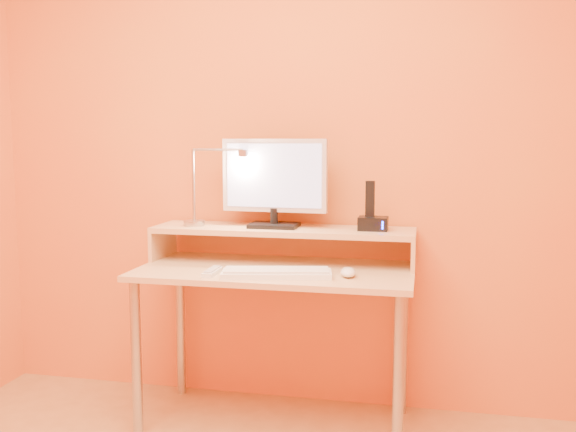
% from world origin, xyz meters
% --- Properties ---
extents(wall_back, '(3.00, 0.04, 2.50)m').
position_xyz_m(wall_back, '(0.00, 1.50, 1.25)').
color(wall_back, orange).
rests_on(wall_back, floor).
extents(desk_leg_fl, '(0.04, 0.04, 0.69)m').
position_xyz_m(desk_leg_fl, '(-0.55, 0.93, 0.35)').
color(desk_leg_fl, '#AAA9AF').
rests_on(desk_leg_fl, floor).
extents(desk_leg_fr, '(0.04, 0.04, 0.69)m').
position_xyz_m(desk_leg_fr, '(0.55, 0.93, 0.35)').
color(desk_leg_fr, '#AAA9AF').
rests_on(desk_leg_fr, floor).
extents(desk_leg_bl, '(0.04, 0.04, 0.69)m').
position_xyz_m(desk_leg_bl, '(-0.55, 1.43, 0.35)').
color(desk_leg_bl, '#AAA9AF').
rests_on(desk_leg_bl, floor).
extents(desk_leg_br, '(0.04, 0.04, 0.69)m').
position_xyz_m(desk_leg_br, '(0.55, 1.43, 0.35)').
color(desk_leg_br, '#AAA9AF').
rests_on(desk_leg_br, floor).
extents(desk_lower, '(1.20, 0.60, 0.02)m').
position_xyz_m(desk_lower, '(0.00, 1.18, 0.71)').
color(desk_lower, tan).
rests_on(desk_lower, floor).
extents(shelf_riser_left, '(0.02, 0.30, 0.14)m').
position_xyz_m(shelf_riser_left, '(-0.59, 1.33, 0.79)').
color(shelf_riser_left, tan).
rests_on(shelf_riser_left, desk_lower).
extents(shelf_riser_right, '(0.02, 0.30, 0.14)m').
position_xyz_m(shelf_riser_right, '(0.59, 1.33, 0.79)').
color(shelf_riser_right, tan).
rests_on(shelf_riser_right, desk_lower).
extents(desk_shelf, '(1.20, 0.30, 0.02)m').
position_xyz_m(desk_shelf, '(0.00, 1.33, 0.87)').
color(desk_shelf, tan).
rests_on(desk_shelf, desk_lower).
extents(monitor_foot, '(0.22, 0.16, 0.02)m').
position_xyz_m(monitor_foot, '(-0.04, 1.33, 0.89)').
color(monitor_foot, black).
rests_on(monitor_foot, desk_shelf).
extents(monitor_neck, '(0.04, 0.04, 0.07)m').
position_xyz_m(monitor_neck, '(-0.04, 1.33, 0.93)').
color(monitor_neck, black).
rests_on(monitor_neck, monitor_foot).
extents(monitor_panel, '(0.49, 0.06, 0.33)m').
position_xyz_m(monitor_panel, '(-0.04, 1.34, 1.12)').
color(monitor_panel, silver).
rests_on(monitor_panel, monitor_neck).
extents(monitor_back, '(0.44, 0.03, 0.28)m').
position_xyz_m(monitor_back, '(-0.04, 1.36, 1.12)').
color(monitor_back, black).
rests_on(monitor_back, monitor_panel).
extents(monitor_screen, '(0.44, 0.02, 0.29)m').
position_xyz_m(monitor_screen, '(-0.04, 1.32, 1.12)').
color(monitor_screen, '#A2A5D4').
rests_on(monitor_screen, monitor_panel).
extents(lamp_base, '(0.10, 0.10, 0.02)m').
position_xyz_m(lamp_base, '(-0.42, 1.30, 0.89)').
color(lamp_base, '#AAA9AF').
rests_on(lamp_base, desk_shelf).
extents(lamp_post, '(0.01, 0.01, 0.33)m').
position_xyz_m(lamp_post, '(-0.42, 1.30, 1.07)').
color(lamp_post, '#AAA9AF').
rests_on(lamp_post, lamp_base).
extents(lamp_arm, '(0.24, 0.01, 0.01)m').
position_xyz_m(lamp_arm, '(-0.30, 1.30, 1.24)').
color(lamp_arm, '#AAA9AF').
rests_on(lamp_arm, lamp_post).
extents(lamp_head, '(0.04, 0.04, 0.03)m').
position_xyz_m(lamp_head, '(-0.18, 1.30, 1.22)').
color(lamp_head, '#AAA9AF').
rests_on(lamp_head, lamp_arm).
extents(lamp_bulb, '(0.03, 0.03, 0.00)m').
position_xyz_m(lamp_bulb, '(-0.18, 1.30, 1.20)').
color(lamp_bulb, '#FFEAC6').
rests_on(lamp_bulb, lamp_head).
extents(phone_dock, '(0.13, 0.10, 0.06)m').
position_xyz_m(phone_dock, '(0.41, 1.33, 0.91)').
color(phone_dock, black).
rests_on(phone_dock, desk_shelf).
extents(phone_handset, '(0.04, 0.03, 0.16)m').
position_xyz_m(phone_handset, '(0.40, 1.33, 1.02)').
color(phone_handset, black).
rests_on(phone_handset, phone_dock).
extents(phone_led, '(0.01, 0.00, 0.04)m').
position_xyz_m(phone_led, '(0.46, 1.28, 0.91)').
color(phone_led, '#1E34FD').
rests_on(phone_led, phone_dock).
extents(keyboard, '(0.47, 0.23, 0.02)m').
position_xyz_m(keyboard, '(0.04, 1.02, 0.73)').
color(keyboard, white).
rests_on(keyboard, desk_lower).
extents(mouse, '(0.08, 0.12, 0.04)m').
position_xyz_m(mouse, '(0.33, 1.07, 0.74)').
color(mouse, white).
rests_on(mouse, desk_lower).
extents(remote_control, '(0.05, 0.16, 0.02)m').
position_xyz_m(remote_control, '(-0.23, 1.00, 0.73)').
color(remote_control, white).
rests_on(remote_control, desk_lower).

